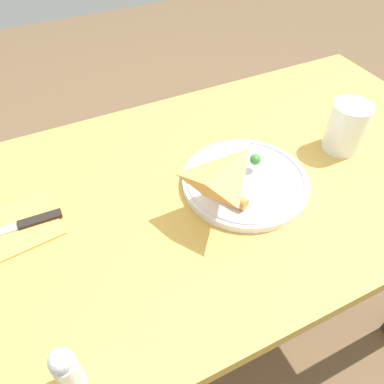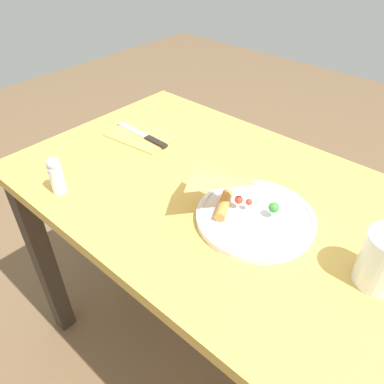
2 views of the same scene
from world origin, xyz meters
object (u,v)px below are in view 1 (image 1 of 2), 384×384
dining_table (217,214)px  salt_shaker (67,370)px  milk_glass (346,129)px  napkin_folded (4,232)px  butter_knife (10,228)px  plate_pizza (245,180)px

dining_table → salt_shaker: 0.48m
milk_glass → napkin_folded: bearing=-6.1°
dining_table → milk_glass: size_ratio=11.03×
milk_glass → butter_knife: 0.73m
napkin_folded → salt_shaker: size_ratio=2.14×
milk_glass → napkin_folded: (0.73, -0.08, -0.05)m
plate_pizza → milk_glass: size_ratio=2.32×
butter_knife → salt_shaker: size_ratio=2.24×
dining_table → napkin_folded: 0.45m
salt_shaker → napkin_folded: bearing=-80.0°
dining_table → milk_glass: (-0.30, 0.03, 0.16)m
plate_pizza → salt_shaker: 0.47m
dining_table → milk_glass: milk_glass is taller
plate_pizza → milk_glass: (-0.26, -0.01, 0.04)m
milk_glass → salt_shaker: bearing=19.4°
butter_knife → napkin_folded: bearing=0.0°
milk_glass → napkin_folded: milk_glass is taller
dining_table → napkin_folded: napkin_folded is taller
milk_glass → butter_knife: milk_glass is taller
dining_table → salt_shaker: salt_shaker is taller
plate_pizza → napkin_folded: (0.47, -0.09, -0.01)m
salt_shaker → butter_knife: bearing=-82.1°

